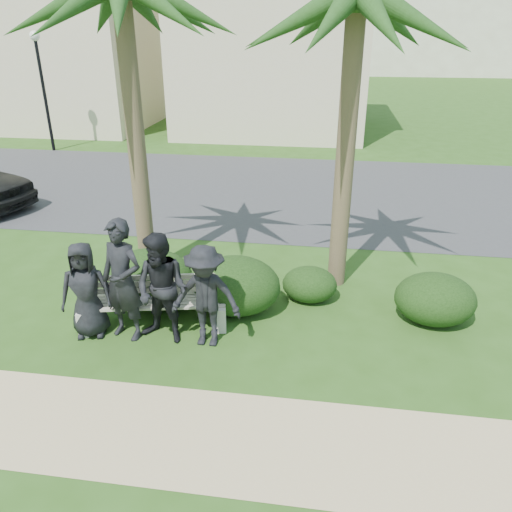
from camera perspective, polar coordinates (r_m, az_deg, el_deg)
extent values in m
plane|color=#274915|center=(7.73, -5.69, -10.20)|extent=(160.00, 160.00, 0.00)
cube|color=tan|center=(6.40, -9.67, -19.29)|extent=(30.00, 1.60, 0.01)
cube|color=#2D2D30|center=(14.90, 1.56, 7.51)|extent=(160.00, 8.00, 0.01)
cube|color=beige|center=(27.74, -22.79, 21.12)|extent=(10.00, 8.00, 7.00)
cube|color=beige|center=(24.29, 2.19, 22.59)|extent=(8.00, 8.00, 7.00)
cylinder|color=black|center=(21.17, -22.97, 16.37)|extent=(0.12, 0.12, 4.00)
sphere|color=white|center=(21.03, -23.98, 22.00)|extent=(0.36, 0.36, 0.36)
cube|color=#9E9684|center=(8.08, -11.70, -5.37)|extent=(2.35, 0.97, 0.04)
cube|color=#9E9684|center=(8.15, -11.32, -3.12)|extent=(2.26, 0.50, 0.27)
cube|color=beige|center=(8.59, -18.35, -5.95)|extent=(0.26, 0.55, 0.42)
cube|color=beige|center=(7.91, -4.18, -7.41)|extent=(0.26, 0.55, 0.42)
imported|color=black|center=(8.02, -18.88, -3.72)|extent=(0.86, 0.67, 1.55)
imported|color=black|center=(7.72, -15.01, -2.73)|extent=(0.80, 0.64, 1.92)
imported|color=black|center=(7.53, -10.69, -3.78)|extent=(0.99, 0.85, 1.74)
imported|color=black|center=(7.38, -5.77, -4.64)|extent=(1.06, 0.63, 1.62)
ellipsoid|color=black|center=(8.81, -12.08, -2.28)|extent=(1.52, 1.25, 0.99)
ellipsoid|color=black|center=(8.72, -9.74, -3.42)|extent=(1.08, 0.89, 0.70)
ellipsoid|color=black|center=(8.38, -2.31, -3.20)|extent=(1.50, 1.24, 0.98)
ellipsoid|color=black|center=(8.82, 6.15, -3.13)|extent=(0.96, 0.79, 0.63)
ellipsoid|color=black|center=(8.61, 19.81, -4.50)|extent=(1.29, 1.07, 0.84)
cylinder|color=brown|center=(9.26, -13.52, 12.27)|extent=(0.32, 0.32, 5.04)
cylinder|color=brown|center=(8.76, 10.16, 11.25)|extent=(0.32, 0.32, 4.85)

